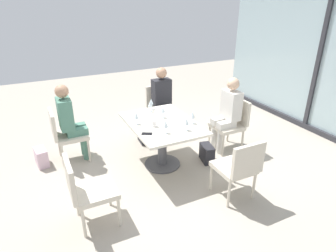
{
  "coord_description": "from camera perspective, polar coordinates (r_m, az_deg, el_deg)",
  "views": [
    {
      "loc": [
        3.6,
        -1.66,
        2.48
      ],
      "look_at": [
        0.0,
        0.1,
        0.65
      ],
      "focal_mm": 31.24,
      "sensor_mm": 36.0,
      "label": 1
    }
  ],
  "objects": [
    {
      "name": "wine_glass_3",
      "position": [
        4.04,
        3.64,
        0.87
      ],
      "size": [
        0.07,
        0.07,
        0.18
      ],
      "color": "silver",
      "rests_on": "dining_table_main"
    },
    {
      "name": "person_front_left",
      "position": [
        4.76,
        -18.54,
        1.26
      ],
      "size": [
        0.34,
        0.39,
        1.26
      ],
      "color": "#4C7F6B",
      "rests_on": "ground_plane"
    },
    {
      "name": "wine_glass_0",
      "position": [
        4.26,
        4.8,
        2.14
      ],
      "size": [
        0.07,
        0.07,
        0.18
      ],
      "color": "silver",
      "rests_on": "dining_table_main"
    },
    {
      "name": "chair_near_window",
      "position": [
        5.07,
        12.36,
        0.91
      ],
      "size": [
        0.46,
        0.51,
        0.87
      ],
      "color": "beige",
      "rests_on": "ground_plane"
    },
    {
      "name": "wine_glass_1",
      "position": [
        4.45,
        -1.02,
        3.23
      ],
      "size": [
        0.07,
        0.07,
        0.18
      ],
      "color": "silver",
      "rests_on": "dining_table_main"
    },
    {
      "name": "chair_far_right",
      "position": [
        3.81,
        13.68,
        -7.61
      ],
      "size": [
        0.5,
        0.46,
        0.87
      ],
      "color": "beige",
      "rests_on": "ground_plane"
    },
    {
      "name": "cell_phone_on_table",
      "position": [
        3.99,
        -4.14,
        -1.5
      ],
      "size": [
        0.13,
        0.16,
        0.01
      ],
      "primitive_type": "cube",
      "rotation": [
        0.0,
        0.0,
        -0.51
      ],
      "color": "black",
      "rests_on": "dining_table_main"
    },
    {
      "name": "wine_glass_5",
      "position": [
        4.79,
        -3.31,
        4.75
      ],
      "size": [
        0.07,
        0.07,
        0.18
      ],
      "color": "silver",
      "rests_on": "dining_table_main"
    },
    {
      "name": "handbag_0",
      "position": [
        5.3,
        -4.74,
        -1.77
      ],
      "size": [
        0.31,
        0.18,
        0.28
      ],
      "primitive_type": "cube",
      "rotation": [
        0.0,
        0.0,
        -0.08
      ],
      "color": "#232328",
      "rests_on": "ground_plane"
    },
    {
      "name": "person_near_window",
      "position": [
        4.93,
        11.56,
        2.86
      ],
      "size": [
        0.34,
        0.39,
        1.26
      ],
      "color": "silver",
      "rests_on": "ground_plane"
    },
    {
      "name": "handbag_2",
      "position": [
        5.0,
        -23.48,
        -5.59
      ],
      "size": [
        0.32,
        0.2,
        0.28
      ],
      "primitive_type": "cube",
      "rotation": [
        0.0,
        0.0,
        0.14
      ],
      "color": "beige",
      "rests_on": "ground_plane"
    },
    {
      "name": "coffee_cup",
      "position": [
        4.18,
        -2.67,
        0.45
      ],
      "size": [
        0.08,
        0.08,
        0.09
      ],
      "primitive_type": "cylinder",
      "color": "white",
      "rests_on": "dining_table_main"
    },
    {
      "name": "dining_table_main",
      "position": [
        4.41,
        -1.17,
        -1.35
      ],
      "size": [
        1.31,
        0.94,
        0.73
      ],
      "color": "silver",
      "rests_on": "ground_plane"
    },
    {
      "name": "window_wall_backdrop",
      "position": [
        6.18,
        27.22,
        10.03
      ],
      "size": [
        4.84,
        0.1,
        2.7
      ],
      "color": "#9FB7BC",
      "rests_on": "ground_plane"
    },
    {
      "name": "handbag_1",
      "position": [
        4.74,
        7.59,
        -5.3
      ],
      "size": [
        0.33,
        0.22,
        0.28
      ],
      "primitive_type": "cube",
      "rotation": [
        0.0,
        0.0,
        -0.22
      ],
      "color": "#232328",
      "rests_on": "ground_plane"
    },
    {
      "name": "wine_glass_2",
      "position": [
        4.25,
        -6.2,
        1.99
      ],
      "size": [
        0.07,
        0.07,
        0.18
      ],
      "color": "silver",
      "rests_on": "dining_table_main"
    },
    {
      "name": "chair_far_left",
      "position": [
        5.62,
        -1.46,
        3.86
      ],
      "size": [
        0.5,
        0.46,
        0.87
      ],
      "color": "beige",
      "rests_on": "ground_plane"
    },
    {
      "name": "chair_front_left",
      "position": [
        4.84,
        -19.49,
        -1.18
      ],
      "size": [
        0.46,
        0.5,
        0.87
      ],
      "color": "beige",
      "rests_on": "ground_plane"
    },
    {
      "name": "wine_glass_6",
      "position": [
        4.7,
        -3.5,
        4.35
      ],
      "size": [
        0.07,
        0.07,
        0.18
      ],
      "color": "silver",
      "rests_on": "dining_table_main"
    },
    {
      "name": "chair_front_right",
      "position": [
        3.46,
        -15.71,
        -11.56
      ],
      "size": [
        0.46,
        0.5,
        0.87
      ],
      "color": "beige",
      "rests_on": "ground_plane"
    },
    {
      "name": "ground_plane",
      "position": [
        4.68,
        -1.11,
        -7.48
      ],
      "size": [
        12.0,
        12.0,
        0.0
      ],
      "primitive_type": "plane",
      "color": "#A89E8E"
    },
    {
      "name": "person_far_left",
      "position": [
        5.45,
        -1.0,
        5.49
      ],
      "size": [
        0.39,
        0.34,
        1.26
      ],
      "color": "#28282D",
      "rests_on": "ground_plane"
    },
    {
      "name": "wine_glass_4",
      "position": [
        3.95,
        -0.47,
        0.36
      ],
      "size": [
        0.07,
        0.07,
        0.18
      ],
      "color": "silver",
      "rests_on": "dining_table_main"
    }
  ]
}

